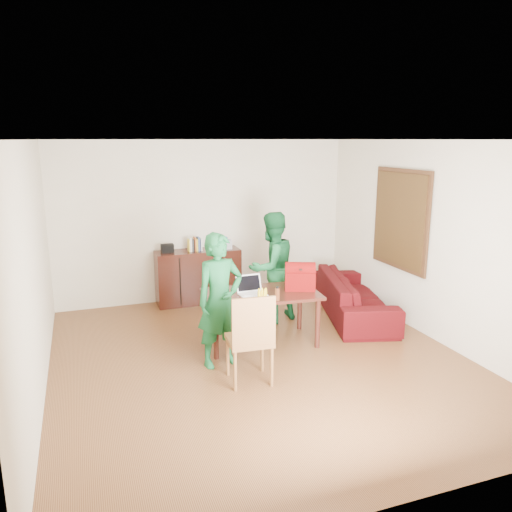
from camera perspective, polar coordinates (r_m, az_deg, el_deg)
name	(u,v)px	position (r m, az deg, el deg)	size (l,w,h in m)	color
room	(258,256)	(6.09, 0.18, -0.05)	(5.20, 5.70, 2.90)	#432510
table	(261,299)	(6.68, 0.58, -4.91)	(1.58, 0.97, 0.71)	black
chair	(250,356)	(5.76, -0.74, -11.35)	(0.52, 0.50, 1.07)	brown
person_near	(220,300)	(6.02, -4.14, -5.07)	(0.60, 0.39, 1.64)	#145A2C
person_far	(272,268)	(7.45, 1.81, -1.33)	(0.81, 0.63, 1.67)	#13582B
laptop	(253,292)	(6.53, -0.36, -4.14)	(0.35, 0.25, 0.24)	white
bananas	(262,298)	(6.32, 0.73, -4.85)	(0.17, 0.11, 0.06)	gold
bottle	(277,293)	(6.33, 2.44, -4.30)	(0.06, 0.06, 0.18)	#5D2B15
red_bag	(300,279)	(6.78, 5.05, -2.62)	(0.40, 0.23, 0.30)	#700707
sofa	(354,296)	(7.96, 11.19, -4.48)	(2.18, 0.85, 0.64)	#360807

